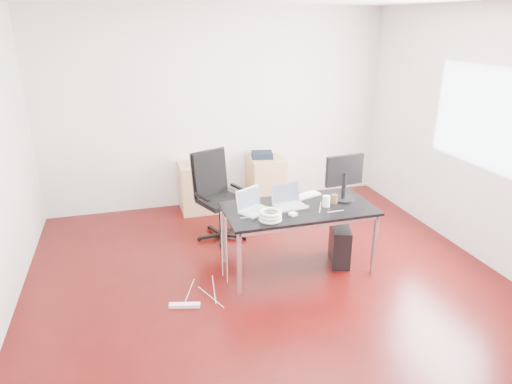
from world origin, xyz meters
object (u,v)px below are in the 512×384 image
object	(u,v)px
filing_cabinet_left	(198,187)
filing_cabinet_right	(266,181)
pc_tower	(340,244)
office_chair	(217,191)
desk	(299,212)

from	to	relation	value
filing_cabinet_left	filing_cabinet_right	world-z (taller)	same
filing_cabinet_left	pc_tower	bearing A→B (deg)	-56.29
office_chair	filing_cabinet_right	world-z (taller)	office_chair
desk	filing_cabinet_right	distance (m)	1.99
pc_tower	filing_cabinet_right	bearing A→B (deg)	116.56
filing_cabinet_right	pc_tower	bearing A→B (deg)	-82.04
filing_cabinet_left	filing_cabinet_right	size ratio (longest dim) A/B	1.00
desk	filing_cabinet_left	distance (m)	2.13
desk	filing_cabinet_right	xyz separation A→B (m)	(0.24, 1.95, -0.33)
filing_cabinet_left	pc_tower	world-z (taller)	filing_cabinet_left
desk	filing_cabinet_right	size ratio (longest dim) A/B	2.29
filing_cabinet_right	pc_tower	distance (m)	1.98
filing_cabinet_right	filing_cabinet_left	bearing A→B (deg)	180.00
desk	office_chair	xyz separation A→B (m)	(-0.69, 1.05, -0.07)
office_chair	filing_cabinet_right	xyz separation A→B (m)	(0.93, 0.90, -0.26)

